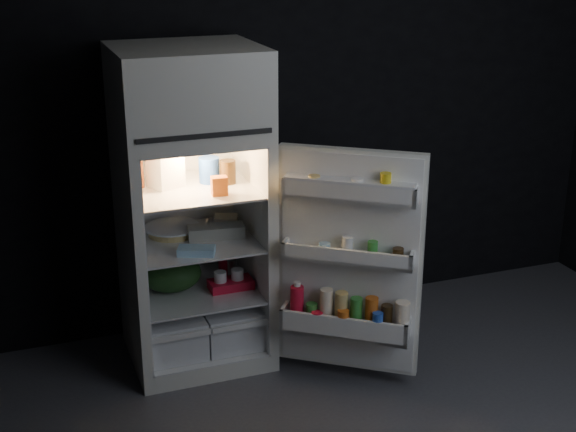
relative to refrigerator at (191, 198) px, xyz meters
name	(u,v)px	position (x,y,z in m)	size (l,w,h in m)	color
wall_back	(311,102)	(0.86, 0.38, 0.39)	(4.00, 0.00, 2.70)	black
refrigerator	(191,198)	(0.00, 0.00, 0.00)	(0.76, 0.71, 1.78)	white
fridge_door	(349,268)	(0.69, -0.60, -0.28)	(0.69, 0.58, 1.22)	white
milk_jug	(165,165)	(-0.13, 0.02, 0.19)	(0.15, 0.15, 0.24)	white
mayo_jar	(209,170)	(0.11, 0.02, 0.14)	(0.11, 0.11, 0.14)	#2049B2
jam_jar	(228,172)	(0.20, -0.04, 0.14)	(0.09, 0.09, 0.13)	black
amber_bottle	(136,168)	(-0.27, 0.06, 0.18)	(0.07, 0.07, 0.22)	#D35821
small_carton	(219,186)	(0.10, -0.22, 0.12)	(0.08, 0.06, 0.10)	#C45817
egg_carton	(216,232)	(0.12, -0.06, -0.19)	(0.31, 0.12, 0.07)	#98988A
pie	(172,231)	(-0.10, 0.07, -0.21)	(0.27, 0.27, 0.04)	tan
flat_package	(196,251)	(-0.04, -0.26, -0.21)	(0.19, 0.10, 0.04)	#9ACEEE
wrapped_pkg	(226,220)	(0.23, 0.13, -0.20)	(0.13, 0.11, 0.05)	beige
produce_bag	(172,274)	(-0.13, -0.01, -0.43)	(0.33, 0.28, 0.20)	#193815
yogurt_tray	(231,284)	(0.19, -0.10, -0.50)	(0.25, 0.13, 0.05)	red
small_can_red	(224,267)	(0.20, 0.10, -0.48)	(0.06, 0.06, 0.09)	red
small_can_silver	(231,266)	(0.24, 0.09, -0.48)	(0.06, 0.06, 0.09)	silver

